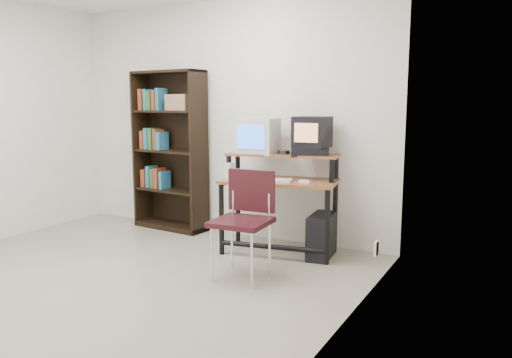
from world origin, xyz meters
The scene contains 16 objects.
floor centered at (0.00, 0.00, -0.01)m, with size 4.00×4.00×0.01m, color #9E9783.
back_wall centered at (0.00, 2.00, 1.30)m, with size 4.00×0.01×2.60m, color white.
right_wall centered at (2.00, 0.00, 1.30)m, with size 0.01×4.00×2.60m, color white.
computer_desk centered at (0.90, 1.58, 0.68)m, with size 1.20×0.76×0.98m.
crt_monitor centered at (0.61, 1.65, 1.15)m, with size 0.43×0.43×0.36m.
vcr centered at (1.16, 1.71, 1.01)m, with size 0.36×0.26×0.08m, color black.
crt_tv centered at (1.16, 1.76, 1.20)m, with size 0.32×0.33×0.30m.
cd_spindle centered at (0.91, 1.63, 0.99)m, with size 0.12×0.12×0.05m, color #26262B.
keyboard centered at (0.84, 1.43, 0.74)m, with size 0.47×0.21×0.04m, color beige.
mousepad centered at (1.20, 1.53, 0.72)m, with size 0.22×0.18×0.01m, color black.
mouse centered at (1.19, 1.52, 0.74)m, with size 0.10×0.06×0.03m, color white.
desk_speaker centered at (0.43, 1.40, 0.80)m, with size 0.08×0.07×0.17m, color beige.
pc_tower centered at (1.33, 1.62, 0.21)m, with size 0.20×0.45×0.42m, color black.
school_chair centered at (0.94, 0.82, 0.56)m, with size 0.48×0.48×0.91m.
bookshelf centered at (-0.66, 1.86, 0.95)m, with size 0.95×0.38×1.85m.
wall_outlet centered at (1.99, 1.15, 0.30)m, with size 0.02×0.08×0.12m, color beige.
Camera 1 is at (3.01, -2.79, 1.48)m, focal length 35.00 mm.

